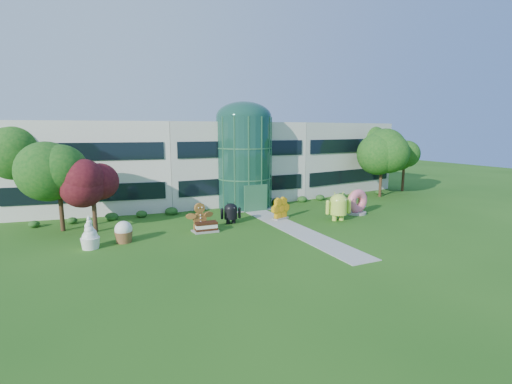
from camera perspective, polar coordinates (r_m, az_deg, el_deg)
name	(u,v)px	position (r m, az deg, el deg)	size (l,w,h in m)	color
ground	(301,232)	(31.27, 6.96, -6.19)	(140.00, 140.00, 0.00)	#215114
building	(225,161)	(46.48, -4.79, 4.84)	(46.00, 15.00, 9.30)	beige
atrium	(244,162)	(40.91, -1.86, 4.58)	(6.00, 6.00, 9.80)	#194738
walkway	(289,227)	(32.91, 5.11, -5.32)	(2.40, 20.00, 0.04)	#9E9E93
tree_red	(93,197)	(33.40, -23.75, -0.65)	(4.00, 4.00, 6.00)	#3F0C14
trees_backdrop	(241,168)	(41.89, -2.40, 3.73)	(52.00, 8.00, 8.40)	#114713
android_green	(338,205)	(35.58, 12.57, -1.94)	(2.64, 1.76, 3.00)	#BBDD47
android_black	(231,212)	(33.76, -3.91, -3.03)	(1.94, 1.30, 2.21)	black
donut	(357,201)	(38.82, 15.22, -1.41)	(2.48, 1.19, 2.58)	#F25C75
gingerbread	(200,217)	(31.45, -8.65, -3.83)	(2.66, 1.02, 2.46)	brown
ice_cream_sandwich	(206,227)	(31.31, -7.68, -5.34)	(1.99, 1.00, 0.89)	black
honeycomb	(281,209)	(35.47, 3.80, -2.67)	(2.41, 0.86, 1.89)	#FFA819
froyo	(90,232)	(29.19, -24.23, -5.66)	(1.41, 1.41, 2.42)	white
cupcake	(124,232)	(29.90, -19.70, -5.77)	(1.40, 1.40, 1.67)	white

